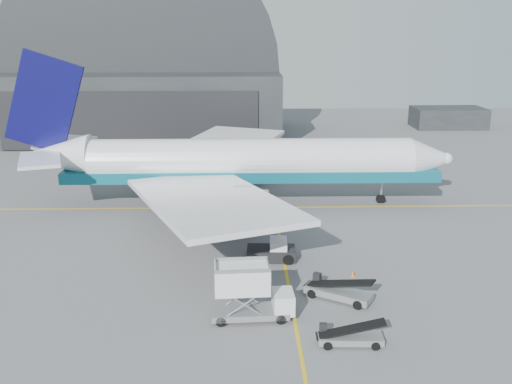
{
  "coord_description": "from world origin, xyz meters",
  "views": [
    {
      "loc": [
        -3.58,
        -41.64,
        19.89
      ],
      "look_at": [
        -2.32,
        10.88,
        4.5
      ],
      "focal_mm": 40.0,
      "sensor_mm": 36.0,
      "label": 1
    }
  ],
  "objects_px": {
    "belt_loader_b": "(338,291)",
    "airliner": "(233,162)",
    "pushback_tug": "(273,251)",
    "belt_loader_a": "(349,337)",
    "catering_truck": "(249,292)"
  },
  "relations": [
    {
      "from": "airliner",
      "to": "catering_truck",
      "type": "height_order",
      "value": "airliner"
    },
    {
      "from": "catering_truck",
      "to": "belt_loader_b",
      "type": "height_order",
      "value": "catering_truck"
    },
    {
      "from": "catering_truck",
      "to": "pushback_tug",
      "type": "relative_size",
      "value": 1.35
    },
    {
      "from": "pushback_tug",
      "to": "belt_loader_b",
      "type": "relative_size",
      "value": 0.84
    },
    {
      "from": "belt_loader_b",
      "to": "pushback_tug",
      "type": "bearing_deg",
      "value": 151.78
    },
    {
      "from": "pushback_tug",
      "to": "belt_loader_a",
      "type": "bearing_deg",
      "value": -70.48
    },
    {
      "from": "catering_truck",
      "to": "airliner",
      "type": "bearing_deg",
      "value": 89.98
    },
    {
      "from": "catering_truck",
      "to": "belt_loader_b",
      "type": "distance_m",
      "value": 7.43
    },
    {
      "from": "pushback_tug",
      "to": "catering_truck",
      "type": "bearing_deg",
      "value": -98.99
    },
    {
      "from": "catering_truck",
      "to": "belt_loader_a",
      "type": "height_order",
      "value": "catering_truck"
    },
    {
      "from": "airliner",
      "to": "catering_truck",
      "type": "relative_size",
      "value": 8.56
    },
    {
      "from": "belt_loader_b",
      "to": "airliner",
      "type": "bearing_deg",
      "value": 140.14
    },
    {
      "from": "airliner",
      "to": "catering_truck",
      "type": "xyz_separation_m",
      "value": [
        1.5,
        -26.92,
        -2.94
      ]
    },
    {
      "from": "pushback_tug",
      "to": "belt_loader_a",
      "type": "distance_m",
      "value": 14.72
    },
    {
      "from": "airliner",
      "to": "belt_loader_a",
      "type": "height_order",
      "value": "airliner"
    }
  ]
}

